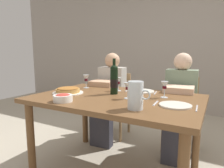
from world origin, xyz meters
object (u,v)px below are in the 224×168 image
at_px(diner_left, 109,94).
at_px(salad_bowl, 63,97).
at_px(dining_table, 116,106).
at_px(baked_tart, 68,90).
at_px(wine_glass_spare, 128,87).
at_px(chair_left, 116,100).
at_px(wine_glass_left_diner, 165,86).
at_px(dinner_plate_right_setting, 141,91).
at_px(wine_bottle, 114,79).
at_px(water_pitcher, 136,97).
at_px(diner_right, 180,102).
at_px(wine_glass_centre, 86,79).
at_px(wine_glass_right_diner, 118,81).
at_px(chair_right, 181,108).
at_px(dinner_plate_left_setting, 175,105).

bearing_deg(diner_left, salad_bowl, 93.56).
xyz_separation_m(dining_table, baked_tart, (-0.49, -0.09, 0.12)).
relative_size(wine_glass_spare, chair_left, 0.16).
bearing_deg(wine_glass_left_diner, dinner_plate_right_setting, 149.81).
distance_m(wine_bottle, dinner_plate_right_setting, 0.33).
xyz_separation_m(dining_table, water_pitcher, (0.31, -0.30, 0.18)).
height_order(dining_table, wine_bottle, wine_bottle).
bearing_deg(wine_glass_spare, diner_right, 64.17).
height_order(wine_glass_spare, diner_left, diner_left).
xyz_separation_m(salad_bowl, dinner_plate_right_setting, (0.42, 0.71, -0.03)).
bearing_deg(dinner_plate_right_setting, wine_glass_centre, -172.35).
xyz_separation_m(wine_glass_right_diner, chair_right, (0.55, 0.63, -0.36)).
height_order(water_pitcher, wine_glass_spare, water_pitcher).
bearing_deg(dinner_plate_left_setting, diner_right, 96.75).
bearing_deg(wine_glass_left_diner, chair_left, 140.19).
relative_size(wine_bottle, wine_glass_right_diner, 2.38).
distance_m(wine_bottle, diner_right, 0.82).
relative_size(wine_bottle, diner_left, 0.30).
bearing_deg(chair_right, salad_bowl, 55.80).
relative_size(water_pitcher, chair_left, 0.23).
relative_size(wine_bottle, dinner_plate_left_setting, 1.44).
distance_m(chair_left, diner_right, 0.95).
distance_m(wine_bottle, wine_glass_centre, 0.47).
bearing_deg(chair_right, wine_glass_centre, 30.11).
height_order(dining_table, salad_bowl, salad_bowl).
bearing_deg(diner_right, dinner_plate_left_setting, 92.81).
distance_m(wine_bottle, chair_right, 1.03).
bearing_deg(salad_bowl, diner_left, 98.10).
xyz_separation_m(water_pitcher, wine_glass_left_diner, (0.09, 0.47, 0.02)).
height_order(wine_glass_left_diner, diner_right, diner_right).
height_order(dinner_plate_left_setting, chair_right, chair_right).
bearing_deg(water_pitcher, dining_table, 135.93).
height_order(dining_table, water_pitcher, water_pitcher).
height_order(wine_glass_right_diner, dinner_plate_left_setting, wine_glass_right_diner).
relative_size(wine_glass_left_diner, wine_glass_right_diner, 1.02).
relative_size(wine_bottle, salad_bowl, 2.19).
bearing_deg(dining_table, water_pitcher, -44.07).
relative_size(wine_glass_right_diner, diner_left, 0.12).
relative_size(salad_bowl, wine_glass_spare, 1.11).
distance_m(salad_bowl, wine_glass_left_diner, 0.89).
bearing_deg(wine_glass_spare, baked_tart, -173.77).
height_order(dining_table, wine_glass_right_diner, wine_glass_right_diner).
height_order(water_pitcher, wine_glass_centre, water_pitcher).
relative_size(salad_bowl, chair_left, 0.18).
height_order(baked_tart, diner_left, diner_left).
xyz_separation_m(wine_bottle, diner_right, (0.53, 0.56, -0.29)).
relative_size(dinner_plate_right_setting, diner_left, 0.23).
distance_m(wine_glass_right_diner, dinner_plate_left_setting, 0.74).
height_order(wine_glass_spare, chair_left, wine_glass_spare).
height_order(water_pitcher, salad_bowl, water_pitcher).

